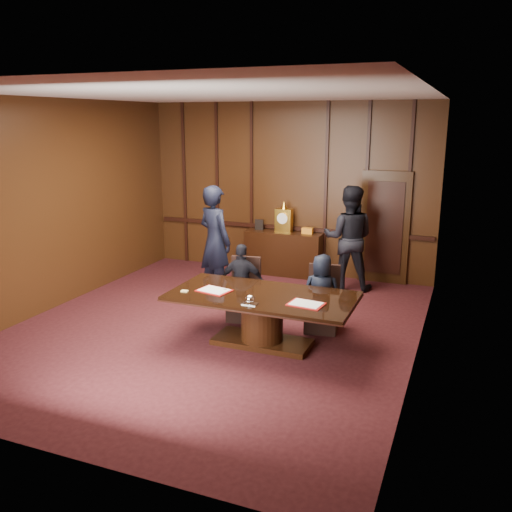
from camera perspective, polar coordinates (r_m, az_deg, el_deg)
The scene contains 13 objects.
room at distance 8.11m, azimuth -3.72°, elevation 4.03°, with size 7.00×7.04×3.50m.
sideboard at distance 11.23m, azimuth 2.92°, elevation 0.47°, with size 1.60×0.45×1.54m.
conference_table at distance 7.72m, azimuth 0.66°, elevation -5.80°, with size 2.62×1.32×0.76m.
folder_left at distance 7.81m, azimuth -4.42°, elevation -3.63°, with size 0.52×0.42×0.02m.
folder_right at distance 7.26m, azimuth 5.30°, elevation -5.05°, with size 0.50×0.38×0.02m.
inkstand at distance 7.23m, azimuth -0.63°, elevation -4.67°, with size 0.20×0.14×0.12m.
notepad at distance 7.82m, azimuth -7.52°, elevation -3.67°, with size 0.10×0.07×0.01m, color #E2BF6E.
chair_left at distance 8.79m, azimuth -1.28°, elevation -4.77°, with size 0.56×0.56×0.99m.
chair_right at distance 8.40m, azimuth 6.96°, elevation -5.81°, with size 0.54×0.54×0.99m.
signatory_left at distance 8.62m, azimuth -1.46°, elevation -2.83°, with size 0.74×0.31×1.25m, color black.
signatory_right at distance 8.23m, azimuth 6.92°, elevation -3.94°, with size 0.59×0.38×1.21m, color black.
witness_left at distance 9.80m, azimuth -4.34°, elevation 1.56°, with size 0.74×0.48×2.03m, color black.
witness_right at distance 10.30m, azimuth 9.71°, elevation 1.88°, with size 0.96×0.75×1.97m, color black.
Camera 1 is at (3.51, -7.07, 3.16)m, focal length 38.00 mm.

